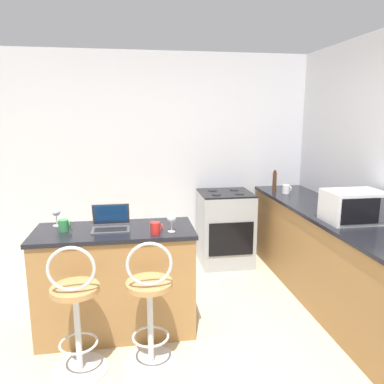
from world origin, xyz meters
name	(u,v)px	position (x,y,z in m)	size (l,w,h in m)	color
ground_plane	(178,375)	(0.00, 0.00, 0.00)	(20.00, 20.00, 0.00)	#BCAD8E
wall_back	(154,159)	(0.00, 2.36, 1.30)	(12.00, 0.06, 2.60)	silver
breakfast_bar	(117,280)	(-0.44, 0.68, 0.46)	(1.32, 0.58, 0.91)	#9E703D
counter_right	(329,256)	(1.65, 0.92, 0.46)	(0.64, 2.86, 0.91)	#9E703D
bar_stool_near	(76,314)	(-0.70, 0.14, 0.47)	(0.40, 0.40, 1.00)	silver
bar_stool_far	(150,308)	(-0.18, 0.14, 0.47)	(0.40, 0.40, 1.00)	silver
laptop	(111,223)	(-0.47, 0.70, 0.96)	(0.31, 0.25, 0.20)	#47474C
microwave	(353,206)	(1.64, 0.58, 1.05)	(0.49, 0.35, 0.28)	silver
stove_range	(225,228)	(0.84, 2.01, 0.46)	(0.63, 0.61, 0.92)	#9EA3A8
mug_green	(64,225)	(-0.84, 0.70, 0.96)	(0.10, 0.08, 0.09)	#338447
pepper_mill	(275,181)	(1.45, 1.97, 1.04)	(0.05, 0.05, 0.27)	#4C2D19
mug_red	(156,228)	(-0.11, 0.50, 0.96)	(0.10, 0.08, 0.09)	red
wine_glass_tall	(56,212)	(-0.93, 0.86, 1.03)	(0.08, 0.08, 0.16)	silver
mug_white	(286,189)	(1.55, 1.83, 0.97)	(0.10, 0.08, 0.10)	white
wine_glass_short	(171,219)	(0.02, 0.54, 1.02)	(0.08, 0.08, 0.15)	silver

